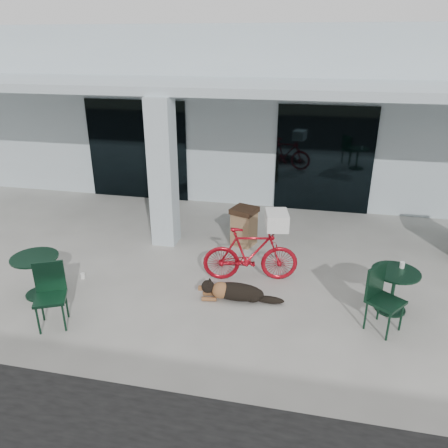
% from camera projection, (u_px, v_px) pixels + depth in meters
% --- Properties ---
extents(ground, '(80.00, 80.00, 0.00)m').
position_uv_depth(ground, '(207.00, 306.00, 7.35)').
color(ground, '#ABA9A1').
rests_on(ground, ground).
extents(building, '(22.00, 7.00, 4.50)m').
position_uv_depth(building, '(270.00, 103.00, 14.13)').
color(building, silver).
rests_on(building, ground).
extents(storefront_glass_left, '(2.80, 0.06, 2.70)m').
position_uv_depth(storefront_glass_left, '(137.00, 150.00, 11.93)').
color(storefront_glass_left, black).
rests_on(storefront_glass_left, ground).
extents(storefront_glass_right, '(2.40, 0.06, 2.70)m').
position_uv_depth(storefront_glass_right, '(324.00, 160.00, 10.96)').
color(storefront_glass_right, black).
rests_on(storefront_glass_right, ground).
extents(column, '(0.50, 0.50, 3.12)m').
position_uv_depth(column, '(163.00, 174.00, 9.10)').
color(column, silver).
rests_on(column, ground).
extents(overhang, '(22.00, 2.80, 0.18)m').
position_uv_depth(overhang, '(246.00, 87.00, 9.34)').
color(overhang, silver).
rests_on(overhang, column).
extents(bicycle, '(1.80, 0.83, 1.05)m').
position_uv_depth(bicycle, '(250.00, 254.00, 7.96)').
color(bicycle, '#AB0D1B').
rests_on(bicycle, ground).
extents(laundry_basket, '(0.48, 0.58, 0.30)m').
position_uv_depth(laundry_basket, '(277.00, 220.00, 7.70)').
color(laundry_basket, white).
rests_on(laundry_basket, bicycle).
extents(dog, '(1.12, 0.51, 0.36)m').
position_uv_depth(dog, '(237.00, 291.00, 7.45)').
color(dog, black).
rests_on(dog, ground).
extents(cup_near_dog, '(0.10, 0.10, 0.11)m').
position_uv_depth(cup_near_dog, '(83.00, 276.00, 8.18)').
color(cup_near_dog, white).
rests_on(cup_near_dog, ground).
extents(cafe_table_near, '(0.86, 0.86, 0.74)m').
position_uv_depth(cafe_table_near, '(38.00, 276.00, 7.53)').
color(cafe_table_near, '#113120').
rests_on(cafe_table_near, ground).
extents(cafe_chair_near, '(0.63, 0.65, 1.02)m').
position_uv_depth(cafe_chair_near, '(50.00, 297.00, 6.65)').
color(cafe_chair_near, '#113120').
rests_on(cafe_chair_near, ground).
extents(cafe_table_far, '(0.98, 0.98, 0.72)m').
position_uv_depth(cafe_table_far, '(393.00, 291.00, 7.11)').
color(cafe_table_far, '#113120').
rests_on(cafe_table_far, ground).
extents(cafe_chair_far_a, '(0.69, 0.68, 1.03)m').
position_uv_depth(cafe_chair_far_a, '(386.00, 301.00, 6.55)').
color(cafe_chair_far_a, '#113120').
rests_on(cafe_chair_far_a, ground).
extents(cup_on_table, '(0.10, 0.10, 0.11)m').
position_uv_depth(cup_on_table, '(402.00, 265.00, 7.06)').
color(cup_on_table, white).
rests_on(cup_on_table, cafe_table_far).
extents(trash_receptacle, '(0.63, 0.63, 0.84)m').
position_uv_depth(trash_receptacle, '(244.00, 226.00, 9.42)').
color(trash_receptacle, olive).
rests_on(trash_receptacle, ground).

